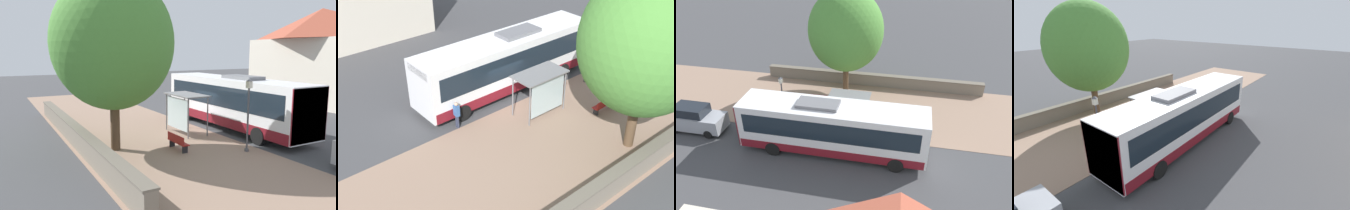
{
  "view_description": "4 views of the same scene",
  "coord_description": "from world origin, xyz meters",
  "views": [
    {
      "loc": [
        -12.54,
        -18.35,
        5.22
      ],
      "look_at": [
        -1.39,
        2.14,
        1.41
      ],
      "focal_mm": 35.0,
      "sensor_mm": 36.0,
      "label": 1
    },
    {
      "loc": [
        -16.21,
        14.09,
        13.18
      ],
      "look_at": [
        -1.04,
        1.25,
        1.0
      ],
      "focal_mm": 45.0,
      "sensor_mm": 36.0,
      "label": 2
    },
    {
      "loc": [
        19.02,
        3.21,
        14.08
      ],
      "look_at": [
        -0.02,
        -0.81,
        2.62
      ],
      "focal_mm": 35.0,
      "sensor_mm": 36.0,
      "label": 3
    },
    {
      "loc": [
        9.79,
        -11.98,
        7.73
      ],
      "look_at": [
        -0.05,
        1.03,
        1.5
      ],
      "focal_mm": 24.0,
      "sensor_mm": 36.0,
      "label": 4
    }
  ],
  "objects": [
    {
      "name": "ground_plane",
      "position": [
        0.0,
        0.0,
        0.0
      ],
      "size": [
        120.0,
        120.0,
        0.0
      ],
      "primitive_type": "plane",
      "color": "#424244",
      "rests_on": "ground"
    },
    {
      "name": "sidewalk_plaza",
      "position": [
        -4.5,
        0.0,
        0.01
      ],
      "size": [
        9.0,
        44.0,
        0.02
      ],
      "color": "#937560",
      "rests_on": "ground"
    },
    {
      "name": "stone_wall",
      "position": [
        -8.55,
        0.0,
        0.58
      ],
      "size": [
        0.6,
        20.0,
        1.15
      ],
      "color": "slate",
      "rests_on": "ground"
    },
    {
      "name": "bus",
      "position": [
        1.78,
        -1.21,
        1.91
      ],
      "size": [
        2.79,
        12.32,
        3.69
      ],
      "color": "white",
      "rests_on": "ground"
    },
    {
      "name": "bus_shelter",
      "position": [
        -1.77,
        -0.73,
        2.11
      ],
      "size": [
        1.7,
        3.04,
        2.55
      ],
      "color": "slate",
      "rests_on": "ground"
    },
    {
      "name": "pedestrian",
      "position": [
        0.14,
        3.75,
        0.94
      ],
      "size": [
        0.34,
        0.22,
        1.61
      ],
      "color": "#2D3347",
      "rests_on": "ground"
    },
    {
      "name": "bench",
      "position": [
        -4.01,
        -3.74,
        0.48
      ],
      "size": [
        0.4,
        1.69,
        0.88
      ],
      "color": "maroon",
      "rests_on": "ground"
    },
    {
      "name": "street_lamp_near",
      "position": [
        -0.91,
        -5.69,
        2.31
      ],
      "size": [
        0.28,
        0.28,
        3.87
      ],
      "color": "#4C4C51",
      "rests_on": "ground"
    },
    {
      "name": "shade_tree",
      "position": [
        -6.89,
        -2.1,
        5.67
      ],
      "size": [
        6.29,
        6.29,
        9.14
      ],
      "color": "brown",
      "rests_on": "ground"
    },
    {
      "name": "parked_car_behind_bus",
      "position": [
        1.43,
        -11.85,
        0.98
      ],
      "size": [
        1.87,
        4.62,
        2.02
      ],
      "color": "#9EA0A8",
      "rests_on": "ground"
    }
  ]
}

